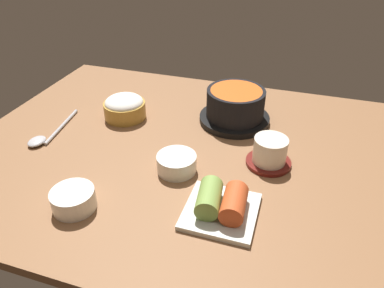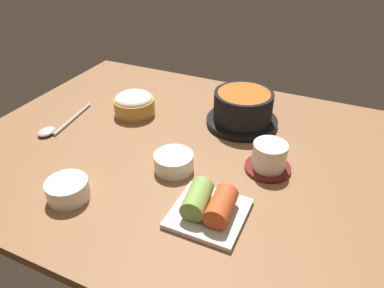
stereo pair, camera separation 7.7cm
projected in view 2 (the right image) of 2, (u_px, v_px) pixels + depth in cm
name	position (u px, v px, depth cm)	size (l,w,h in cm)	color
dining_table	(188.00, 152.00, 81.30)	(100.00, 76.00, 2.00)	brown
stone_pot	(243.00, 109.00, 87.52)	(17.66, 17.66, 8.60)	black
rice_bowl	(134.00, 103.00, 92.75)	(10.59, 10.59, 6.04)	#B78C38
tea_cup_with_saucer	(269.00, 159.00, 72.41)	(9.53, 9.53, 6.27)	maroon
banchan_cup_center	(174.00, 161.00, 73.43)	(8.17, 8.17, 3.60)	white
kimchi_plate	(209.00, 207.00, 62.17)	(12.69, 12.69, 5.18)	silver
side_bowl_near	(68.00, 189.00, 66.12)	(7.86, 7.86, 3.77)	white
spoon	(56.00, 127.00, 87.35)	(4.41, 18.44, 1.35)	#B7B7BC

